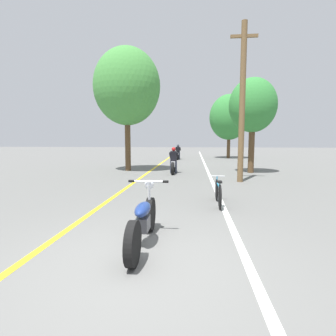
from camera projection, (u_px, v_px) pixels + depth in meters
name	position (u px, v px, depth m)	size (l,w,h in m)	color
ground_plane	(138.00, 261.00, 3.90)	(120.00, 120.00, 0.00)	#60605E
lane_stripe_center	(154.00, 168.00, 16.51)	(0.14, 48.00, 0.01)	yellow
lane_stripe_edge	(207.00, 169.00, 16.18)	(0.14, 48.00, 0.01)	white
utility_pole	(242.00, 101.00, 10.89)	(1.10, 0.24, 6.58)	brown
roadside_tree_right_near	(253.00, 106.00, 13.97)	(2.51, 2.26, 5.08)	#513A23
roadside_tree_right_far	(229.00, 117.00, 25.33)	(3.80, 3.42, 6.17)	#513A23
roadside_tree_left	(127.00, 87.00, 14.82)	(3.79, 3.41, 6.98)	#513A23
motorcycle_foreground	(143.00, 220.00, 4.46)	(0.76, 2.15, 1.04)	black
motorcycle_rider_lead	(174.00, 163.00, 14.10)	(0.50, 2.01, 1.40)	black
motorcycle_rider_far	(178.00, 154.00, 24.12)	(0.50, 2.17, 1.37)	black
bicycle_parked	(218.00, 192.00, 7.28)	(0.44, 1.65, 0.75)	black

